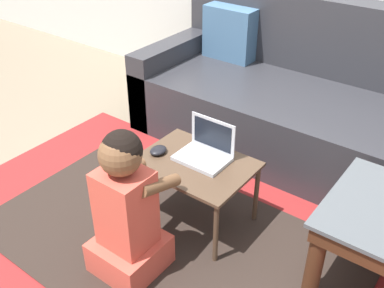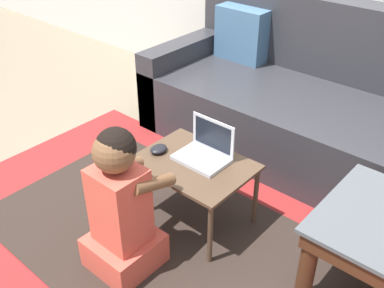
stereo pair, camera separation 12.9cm
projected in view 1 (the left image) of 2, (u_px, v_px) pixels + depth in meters
The scene contains 7 objects.
ground_plane at pixel (170, 217), 2.37m from camera, with size 16.00×16.00×0.00m, color #7F705B.
area_rug at pixel (168, 242), 2.20m from camera, with size 2.50×1.50×0.01m.
couch at pixel (302, 103), 2.83m from camera, with size 2.06×0.91×0.89m.
laptop_desk at pixel (195, 169), 2.19m from camera, with size 0.55×0.41×0.36m.
laptop at pixel (205, 153), 2.18m from camera, with size 0.25×0.18×0.19m.
computer_mouse at pixel (158, 150), 2.23m from camera, with size 0.08×0.09×0.03m.
person_seated at pixel (127, 211), 1.90m from camera, with size 0.29×0.37×0.72m.
Camera 1 is at (1.17, -1.37, 1.59)m, focal length 42.00 mm.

